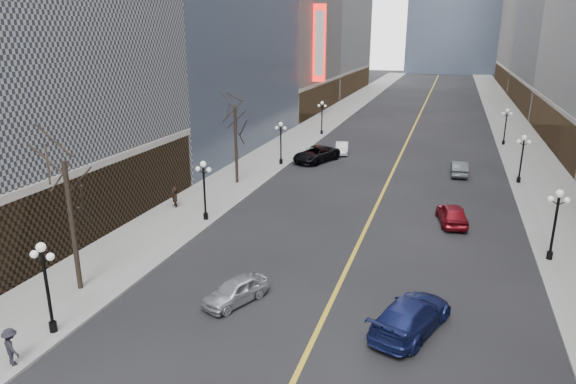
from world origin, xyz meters
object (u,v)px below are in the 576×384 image
Objects in this scene: car_sb_near at (411,315)px; streetlamp_west_2 at (281,139)px; streetlamp_east_3 at (506,123)px; streetlamp_west_3 at (322,114)px; car_nb_mid at (342,148)px; car_sb_mid at (452,214)px; car_nb_far at (316,154)px; streetlamp_east_1 at (556,218)px; streetlamp_west_1 at (204,184)px; car_sb_far at (459,168)px; streetlamp_east_2 at (522,154)px; car_nb_near at (236,291)px; streetlamp_west_0 at (46,279)px.

streetlamp_west_2 is at bearing -40.72° from car_sb_near.
streetlamp_east_3 and streetlamp_west_3 have the same top height.
car_nb_mid is 0.89× the size of car_sb_mid.
car_nb_far is at bearing -47.70° from car_sb_near.
streetlamp_west_2 reaches higher than car_sb_near.
car_sb_mid is (17.71, -12.97, -2.12)m from streetlamp_west_2.
streetlamp_east_1 is 29.15m from car_nb_far.
streetlamp_west_1 reaches higher than car_sb_far.
car_sb_near is (-7.59, -10.58, -2.09)m from streetlamp_east_1.
streetlamp_east_2 is at bearing -124.50° from car_sb_mid.
streetlamp_east_3 is 43.05m from streetlamp_west_1.
car_sb_far is (-5.36, 19.56, -2.18)m from streetlamp_east_1.
car_sb_near is at bearing 24.52° from car_nb_near.
streetlamp_west_0 is 0.80× the size of car_sb_near.
car_nb_far is 1.39× the size of car_sb_far.
car_nb_near is at bearing 20.20° from car_sb_near.
car_sb_near is at bearing -46.63° from car_nb_far.
streetlamp_west_3 is at bearing 90.00° from streetlamp_west_2.
car_sb_near is at bearing -125.65° from streetlamp_east_1.
car_nb_far is at bearing -78.21° from streetlamp_west_3.
streetlamp_west_0 reaches higher than car_sb_mid.
streetlamp_west_2 and streetlamp_west_3 have the same top height.
streetlamp_east_3 is at bearing 37.33° from streetlamp_west_2.
streetlamp_east_1 is at bearing 56.93° from car_nb_near.
streetlamp_east_1 and streetlamp_west_0 have the same top height.
streetlamp_east_2 reaches higher than car_nb_far.
streetlamp_west_0 is (-23.60, -34.00, 0.00)m from streetlamp_east_2.
streetlamp_west_1 is at bearing -77.67° from car_nb_far.
streetlamp_east_2 is 29.64m from car_sb_near.
streetlamp_east_2 is 1.00× the size of streetlamp_west_1.
streetlamp_west_2 is 18.44m from car_sb_far.
streetlamp_west_0 is 0.74× the size of car_nb_far.
streetlamp_west_2 is (0.00, 34.00, 0.00)m from streetlamp_west_0.
car_sb_mid is (17.71, 21.03, -2.12)m from streetlamp_west_0.
streetlamp_east_2 reaches higher than car_sb_far.
streetlamp_east_2 is at bearing -84.85° from car_sb_near.
streetlamp_east_3 is 0.98× the size of car_sb_mid.
car_nb_mid is (5.08, 41.47, -2.23)m from streetlamp_west_0.
streetlamp_east_3 is 17.43m from car_sb_far.
streetlamp_west_3 is at bearing 180.00° from streetlamp_east_3.
streetlamp_east_1 reaches higher than car_sb_far.
car_sb_far is at bearing 62.84° from streetlamp_west_0.
streetlamp_west_1 is (-23.60, 0.00, 0.00)m from streetlamp_east_1.
car_nb_far is at bearing 40.37° from streetlamp_west_2.
car_nb_mid is 37.67m from car_sb_near.
car_sb_mid is at bearing -76.18° from car_sb_near.
car_nb_mid is (-18.52, -10.53, -2.23)m from streetlamp_east_3.
car_nb_near is at bearing -76.24° from streetlamp_west_2.
streetlamp_east_2 and streetlamp_west_3 have the same top height.
car_nb_near is (7.00, -46.61, -2.24)m from streetlamp_west_3.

